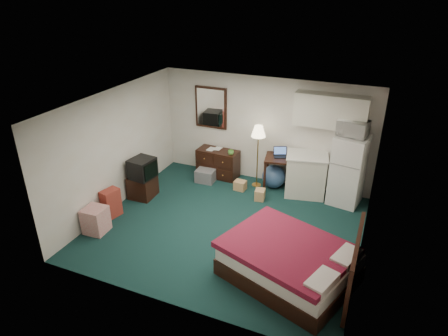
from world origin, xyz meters
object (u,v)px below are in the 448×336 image
at_px(tv_stand, 143,186).
at_px(dresser, 218,163).
at_px(kitchen_counter, 306,175).
at_px(bed, 289,262).
at_px(suitcase, 111,203).
at_px(fridge, 348,170).
at_px(floor_lamp, 258,156).
at_px(desk, 278,173).

bearing_deg(tv_stand, dresser, 52.15).
distance_m(kitchen_counter, bed, 2.92).
bearing_deg(suitcase, fridge, 42.15).
bearing_deg(fridge, floor_lamp, -170.40).
height_order(bed, suitcase, bed).
xyz_separation_m(desk, fridge, (1.51, -0.05, 0.37)).
bearing_deg(desk, fridge, -12.39).
bearing_deg(floor_lamp, bed, -62.08).
distance_m(floor_lamp, desk, 0.61).
bearing_deg(tv_stand, suitcase, -100.10).
bearing_deg(kitchen_counter, floor_lamp, 170.03).
bearing_deg(kitchen_counter, dresser, 166.42).
xyz_separation_m(kitchen_counter, fridge, (0.88, -0.03, 0.30)).
distance_m(kitchen_counter, fridge, 0.93).
bearing_deg(suitcase, floor_lamp, 59.26).
distance_m(kitchen_counter, suitcase, 4.23).
relative_size(floor_lamp, bed, 0.77).
bearing_deg(tv_stand, fridge, 17.21).
bearing_deg(tv_stand, floor_lamp, 31.97).
relative_size(dresser, kitchen_counter, 1.08).
height_order(floor_lamp, bed, floor_lamp).
distance_m(floor_lamp, bed, 3.26).
distance_m(dresser, desk, 1.54).
distance_m(kitchen_counter, tv_stand, 3.64).
distance_m(desk, kitchen_counter, 0.63).
height_order(desk, kitchen_counter, kitchen_counter).
bearing_deg(tv_stand, desk, 27.57).
bearing_deg(fridge, desk, -172.43).
distance_m(desk, suitcase, 3.75).
distance_m(floor_lamp, tv_stand, 2.68).
distance_m(fridge, tv_stand, 4.47).
height_order(dresser, floor_lamp, floor_lamp).
height_order(desk, tv_stand, desk).
xyz_separation_m(kitchen_counter, suitcase, (-3.43, -2.47, -0.17)).
bearing_deg(tv_stand, kitchen_counter, 22.34).
height_order(bed, tv_stand, bed).
bearing_deg(dresser, bed, -46.34).
relative_size(dresser, suitcase, 1.67).
relative_size(fridge, suitcase, 2.55).
bearing_deg(suitcase, tv_stand, 94.93).
bearing_deg(fridge, bed, -90.43).
bearing_deg(bed, kitchen_counter, 116.78).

